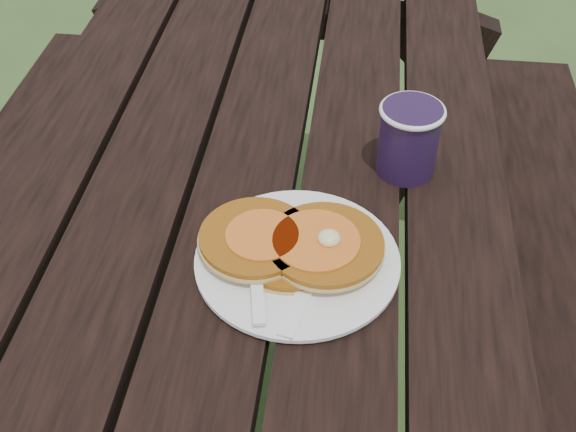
# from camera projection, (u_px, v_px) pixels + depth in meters

# --- Properties ---
(picnic_table) EXTENTS (1.36, 1.80, 0.75)m
(picnic_table) POSITION_uv_depth(u_px,v_px,m) (254.00, 340.00, 1.31)
(picnic_table) COLOR black
(picnic_table) RESTS_ON ground
(plate) EXTENTS (0.32, 0.32, 0.01)m
(plate) POSITION_uv_depth(u_px,v_px,m) (297.00, 261.00, 0.92)
(plate) COLOR white
(plate) RESTS_ON picnic_table
(pancake_stack) EXTENTS (0.24, 0.15, 0.04)m
(pancake_stack) POSITION_uv_depth(u_px,v_px,m) (292.00, 243.00, 0.91)
(pancake_stack) COLOR #9C5811
(pancake_stack) RESTS_ON plate
(knife) EXTENTS (0.06, 0.18, 0.00)m
(knife) POSITION_uv_depth(u_px,v_px,m) (309.00, 282.00, 0.88)
(knife) COLOR white
(knife) RESTS_ON plate
(fork) EXTENTS (0.06, 0.16, 0.01)m
(fork) POSITION_uv_depth(u_px,v_px,m) (257.00, 289.00, 0.87)
(fork) COLOR white
(fork) RESTS_ON plate
(coffee_cup) EXTENTS (0.09, 0.09, 0.11)m
(coffee_cup) POSITION_uv_depth(u_px,v_px,m) (409.00, 136.00, 1.02)
(coffee_cup) COLOR #211232
(coffee_cup) RESTS_ON picnic_table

